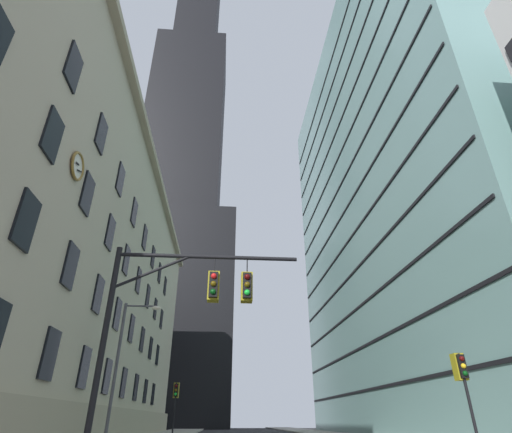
# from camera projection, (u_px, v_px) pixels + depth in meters

# --- Properties ---
(station_building) EXTENTS (14.17, 56.47, 24.85)m
(station_building) POSITION_uv_depth(u_px,v_px,m) (56.00, 276.00, 33.53)
(station_building) COLOR #BCAF93
(station_building) RESTS_ON ground
(dark_skyscraper) EXTENTS (29.23, 29.23, 209.04)m
(dark_skyscraper) POSITION_uv_depth(u_px,v_px,m) (182.00, 171.00, 105.83)
(dark_skyscraper) COLOR black
(dark_skyscraper) RESTS_ON ground
(glass_office_midrise) EXTENTS (16.99, 48.95, 54.53)m
(glass_office_midrise) POSITION_uv_depth(u_px,v_px,m) (407.00, 191.00, 49.64)
(glass_office_midrise) COLOR gray
(glass_office_midrise) RESTS_ON ground
(traffic_signal_mast) EXTENTS (6.57, 0.63, 6.67)m
(traffic_signal_mast) POSITION_uv_depth(u_px,v_px,m) (187.00, 305.00, 13.24)
(traffic_signal_mast) COLOR black
(traffic_signal_mast) RESTS_ON sidewalk_left
(traffic_light_near_right) EXTENTS (0.40, 0.63, 3.66)m
(traffic_light_near_right) POSITION_uv_depth(u_px,v_px,m) (462.00, 372.00, 15.83)
(traffic_light_near_right) COLOR black
(traffic_light_near_right) RESTS_ON sidewalk_right
(traffic_light_far_left) EXTENTS (0.40, 0.63, 3.74)m
(traffic_light_far_left) POSITION_uv_depth(u_px,v_px,m) (176.00, 393.00, 29.25)
(traffic_light_far_left) COLOR black
(traffic_light_far_left) RESTS_ON sidewalk_left
(street_lamppost) EXTENTS (2.17, 0.32, 7.38)m
(street_lamppost) POSITION_uv_depth(u_px,v_px,m) (124.00, 356.00, 21.81)
(street_lamppost) COLOR #47474C
(street_lamppost) RESTS_ON sidewalk_left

